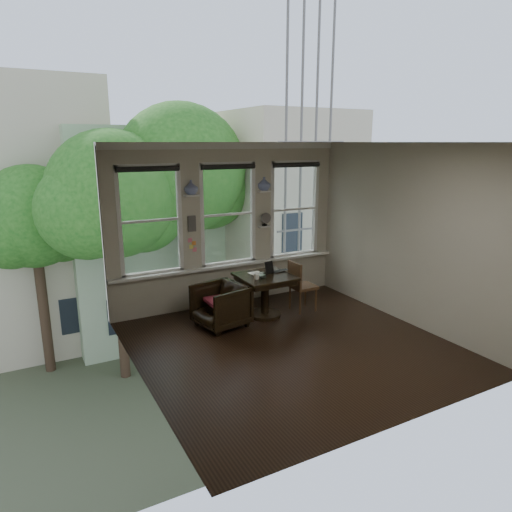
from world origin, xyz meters
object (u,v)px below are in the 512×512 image
table (265,296)px  side_chair_right (303,286)px  armchair_left (221,306)px  mug (257,276)px  laptop (282,271)px

table → side_chair_right: bearing=-4.2°
armchair_left → mug: size_ratio=7.24×
side_chair_right → mug: (-1.00, -0.07, 0.34)m
laptop → side_chair_right: bearing=-17.0°
table → side_chair_right: (0.77, -0.06, 0.09)m
laptop → mug: 0.63m
side_chair_right → mug: size_ratio=8.38×
table → mug: (-0.23, -0.13, 0.43)m
armchair_left → laptop: bearing=82.8°
armchair_left → side_chair_right: 1.64m
side_chair_right → laptop: side_chair_right is taller
armchair_left → laptop: 1.30m
armchair_left → side_chair_right: side_chair_right is taller
mug → armchair_left: bearing=173.0°
armchair_left → table: bearing=81.8°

